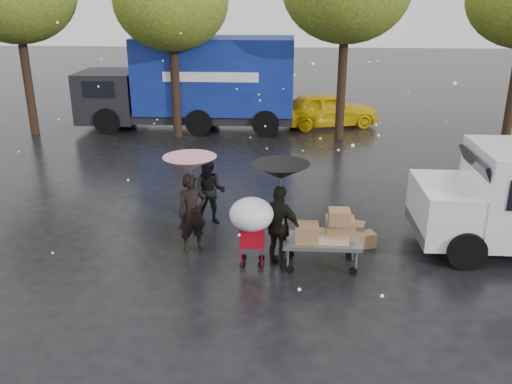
# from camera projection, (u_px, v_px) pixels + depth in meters

# --- Properties ---
(ground) EXTENTS (90.00, 90.00, 0.00)m
(ground) POSITION_uv_depth(u_px,v_px,m) (254.00, 264.00, 10.79)
(ground) COLOR black
(ground) RESTS_ON ground
(person_pink) EXTENTS (0.72, 0.64, 1.67)m
(person_pink) POSITION_uv_depth(u_px,v_px,m) (192.00, 213.00, 11.12)
(person_pink) COLOR black
(person_pink) RESTS_ON ground
(person_middle) EXTENTS (0.78, 0.62, 1.56)m
(person_middle) POSITION_uv_depth(u_px,v_px,m) (210.00, 192.00, 12.45)
(person_middle) COLOR black
(person_middle) RESTS_ON ground
(person_black) EXTENTS (1.04, 0.85, 1.66)m
(person_black) POSITION_uv_depth(u_px,v_px,m) (280.00, 227.00, 10.47)
(person_black) COLOR black
(person_black) RESTS_ON ground
(umbrella_pink) EXTENTS (1.07, 1.07, 2.04)m
(umbrella_pink) POSITION_uv_depth(u_px,v_px,m) (190.00, 164.00, 10.75)
(umbrella_pink) COLOR #4C4C4C
(umbrella_pink) RESTS_ON ground
(umbrella_black) EXTENTS (1.10, 1.10, 2.11)m
(umbrella_black) POSITION_uv_depth(u_px,v_px,m) (281.00, 171.00, 10.08)
(umbrella_black) COLOR #4C4C4C
(umbrella_black) RESTS_ON ground
(vendor_cart) EXTENTS (1.52, 0.80, 1.27)m
(vendor_cart) POSITION_uv_depth(u_px,v_px,m) (326.00, 233.00, 10.45)
(vendor_cart) COLOR slate
(vendor_cart) RESTS_ON ground
(shopping_cart) EXTENTS (0.84, 0.84, 1.46)m
(shopping_cart) POSITION_uv_depth(u_px,v_px,m) (252.00, 218.00, 10.29)
(shopping_cart) COLOR red
(shopping_cart) RESTS_ON ground
(blue_truck) EXTENTS (8.30, 2.60, 3.50)m
(blue_truck) POSITION_uv_depth(u_px,v_px,m) (194.00, 84.00, 20.94)
(blue_truck) COLOR navy
(blue_truck) RESTS_ON ground
(box_ground_near) EXTENTS (0.55, 0.48, 0.42)m
(box_ground_near) POSITION_uv_depth(u_px,v_px,m) (353.00, 232.00, 11.73)
(box_ground_near) COLOR olive
(box_ground_near) RESTS_ON ground
(box_ground_far) EXTENTS (0.48, 0.42, 0.32)m
(box_ground_far) POSITION_uv_depth(u_px,v_px,m) (365.00, 239.00, 11.50)
(box_ground_far) COLOR olive
(box_ground_far) RESTS_ON ground
(yellow_taxi) EXTENTS (4.32, 2.62, 1.38)m
(yellow_taxi) POSITION_uv_depth(u_px,v_px,m) (327.00, 109.00, 21.60)
(yellow_taxi) COLOR yellow
(yellow_taxi) RESTS_ON ground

